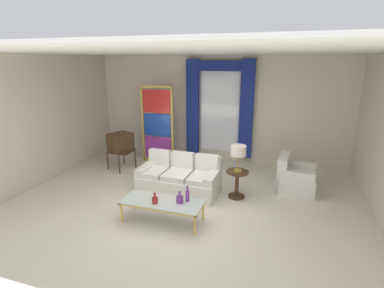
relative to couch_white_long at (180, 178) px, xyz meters
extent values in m
plane|color=silver|center=(0.29, -0.65, -0.30)|extent=(16.00, 16.00, 0.00)
cube|color=beige|center=(0.29, 2.41, 1.20)|extent=(8.00, 0.12, 3.00)
cube|color=beige|center=(-3.37, -0.05, 1.20)|extent=(0.12, 7.00, 3.00)
cube|color=white|center=(0.29, 0.15, 2.72)|extent=(8.00, 7.60, 0.04)
cube|color=white|center=(0.37, 2.33, 1.25)|extent=(1.10, 0.02, 2.50)
cylinder|color=gold|center=(0.37, 2.25, 2.56)|extent=(2.00, 0.04, 0.04)
cube|color=navy|center=(-0.40, 2.23, 1.25)|extent=(0.36, 0.12, 2.70)
cube|color=navy|center=(1.14, 2.23, 1.25)|extent=(0.36, 0.12, 2.70)
cube|color=navy|center=(0.37, 2.23, 2.42)|extent=(1.80, 0.10, 0.28)
cube|color=white|center=(0.00, -0.09, -0.11)|extent=(1.76, 0.94, 0.38)
cube|color=white|center=(0.01, 0.28, 0.09)|extent=(1.74, 0.24, 0.78)
cube|color=white|center=(0.78, -0.11, -0.02)|extent=(0.22, 0.86, 0.56)
cube|color=white|center=(-0.78, -0.07, -0.02)|extent=(0.22, 0.86, 0.56)
cube|color=white|center=(0.58, -0.15, 0.14)|extent=(0.55, 0.75, 0.12)
cube|color=white|center=(0.58, 0.17, 0.36)|extent=(0.51, 0.15, 0.40)
cube|color=white|center=(0.00, -0.14, 0.14)|extent=(0.55, 0.75, 0.12)
cube|color=white|center=(0.00, 0.18, 0.36)|extent=(0.51, 0.15, 0.40)
cube|color=white|center=(-0.58, -0.13, 0.14)|extent=(0.55, 0.75, 0.12)
cube|color=white|center=(-0.58, 0.19, 0.36)|extent=(0.51, 0.15, 0.40)
cube|color=silver|center=(0.14, -1.36, 0.10)|extent=(1.48, 0.59, 0.02)
cube|color=gold|center=(0.14, -1.08, 0.08)|extent=(1.48, 0.04, 0.03)
cube|color=gold|center=(0.14, -1.63, 0.08)|extent=(1.48, 0.04, 0.03)
cube|color=gold|center=(-0.57, -1.36, 0.08)|extent=(0.04, 0.59, 0.03)
cube|color=gold|center=(0.86, -1.36, 0.08)|extent=(0.04, 0.59, 0.03)
cylinder|color=gold|center=(-0.55, -1.10, -0.11)|extent=(0.04, 0.04, 0.38)
cylinder|color=gold|center=(0.84, -1.10, -0.11)|extent=(0.04, 0.04, 0.38)
cylinder|color=gold|center=(-0.55, -1.61, -0.11)|extent=(0.04, 0.04, 0.38)
cylinder|color=gold|center=(0.84, -1.61, -0.11)|extent=(0.04, 0.04, 0.38)
cylinder|color=#753384|center=(0.46, -1.31, 0.16)|extent=(0.13, 0.13, 0.12)
cylinder|color=#753384|center=(0.46, -1.31, 0.25)|extent=(0.05, 0.05, 0.05)
sphere|color=#753384|center=(0.46, -1.31, 0.30)|extent=(0.06, 0.06, 0.06)
cylinder|color=maroon|center=(0.05, -1.47, 0.16)|extent=(0.11, 0.11, 0.11)
cylinder|color=maroon|center=(0.05, -1.47, 0.24)|extent=(0.04, 0.04, 0.05)
sphere|color=maroon|center=(0.05, -1.47, 0.29)|extent=(0.05, 0.05, 0.05)
cylinder|color=#753384|center=(0.58, -1.22, 0.21)|extent=(0.07, 0.07, 0.20)
cylinder|color=#753384|center=(0.58, -1.22, 0.34)|extent=(0.03, 0.03, 0.06)
sphere|color=#753384|center=(0.58, -1.22, 0.39)|extent=(0.04, 0.04, 0.04)
cube|color=#472D19|center=(-2.00, 0.82, 0.20)|extent=(0.62, 0.54, 0.03)
cylinder|color=#472D19|center=(-2.32, 0.64, -0.05)|extent=(0.04, 0.04, 0.50)
cylinder|color=#472D19|center=(-2.13, 1.17, -0.05)|extent=(0.04, 0.04, 0.50)
cylinder|color=#472D19|center=(-1.86, 0.48, -0.05)|extent=(0.04, 0.04, 0.50)
cylinder|color=#472D19|center=(-1.68, 1.01, -0.05)|extent=(0.04, 0.04, 0.50)
cube|color=#472D19|center=(-2.00, 0.82, 0.45)|extent=(0.64, 0.69, 0.48)
cube|color=black|center=(-2.22, 0.90, 0.47)|extent=(0.14, 0.37, 0.30)
cylinder|color=gold|center=(-2.25, 0.83, 0.28)|extent=(0.02, 0.04, 0.04)
cylinder|color=gold|center=(-2.20, 0.98, 0.28)|extent=(0.02, 0.04, 0.04)
cylinder|color=silver|center=(-2.00, 0.82, 0.87)|extent=(0.05, 0.13, 0.34)
cylinder|color=silver|center=(-2.00, 0.82, 0.87)|extent=(0.05, 0.13, 0.34)
cube|color=white|center=(2.53, 0.80, -0.10)|extent=(0.88, 0.88, 0.40)
cube|color=white|center=(2.53, 0.80, 0.15)|extent=(0.76, 0.76, 0.10)
cube|color=white|center=(2.21, 0.83, 0.10)|extent=(0.28, 0.82, 0.80)
cube|color=white|center=(2.56, 1.12, -0.01)|extent=(0.75, 0.26, 0.58)
cube|color=white|center=(2.50, 0.48, -0.01)|extent=(0.75, 0.26, 0.58)
cube|color=gold|center=(-1.72, 1.63, 0.80)|extent=(0.05, 0.05, 2.20)
cube|color=gold|center=(-0.82, 1.63, 0.80)|extent=(0.05, 0.05, 2.20)
cube|color=gold|center=(-1.27, 1.63, 1.87)|extent=(0.90, 0.05, 0.06)
cube|color=gold|center=(-1.27, 1.63, -0.25)|extent=(0.90, 0.05, 0.10)
cube|color=purple|center=(-1.27, 1.63, 0.13)|extent=(0.82, 0.02, 0.64)
cube|color=#1E47B7|center=(-1.27, 1.63, 0.80)|extent=(0.82, 0.02, 0.64)
cube|color=red|center=(-1.27, 1.63, 1.46)|extent=(0.82, 0.02, 0.64)
cylinder|color=beige|center=(-0.95, 1.40, -0.27)|extent=(0.16, 0.16, 0.06)
ellipsoid|color=#223E91|center=(-0.95, 1.40, -0.16)|extent=(0.18, 0.32, 0.20)
sphere|color=#223E91|center=(-0.95, 1.54, -0.05)|extent=(0.09, 0.09, 0.09)
cone|color=gold|center=(-0.95, 1.60, -0.05)|extent=(0.02, 0.04, 0.02)
cone|color=#218345|center=(-0.95, 1.22, -0.06)|extent=(0.44, 0.40, 0.50)
cylinder|color=#472D19|center=(1.28, 0.05, 0.28)|extent=(0.48, 0.48, 0.03)
cylinder|color=#472D19|center=(1.28, 0.05, -0.01)|extent=(0.08, 0.08, 0.55)
cylinder|color=#472D19|center=(1.28, 0.05, -0.29)|extent=(0.36, 0.36, 0.03)
cylinder|color=#B29338|center=(1.28, 0.05, 0.31)|extent=(0.18, 0.18, 0.04)
cylinder|color=#B29338|center=(1.28, 0.05, 0.51)|extent=(0.03, 0.03, 0.36)
cylinder|color=silver|center=(1.28, 0.05, 0.75)|extent=(0.32, 0.32, 0.22)
camera|label=1|loc=(2.10, -5.74, 2.56)|focal=27.22mm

